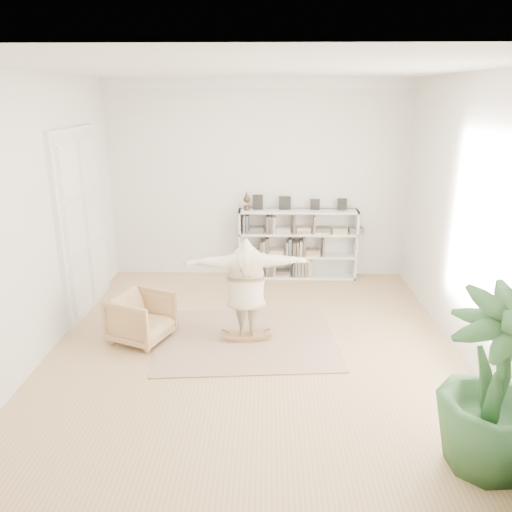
{
  "coord_description": "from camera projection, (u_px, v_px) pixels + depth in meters",
  "views": [
    {
      "loc": [
        0.19,
        -6.17,
        3.3
      ],
      "look_at": [
        0.03,
        0.4,
        1.19
      ],
      "focal_mm": 35.0,
      "sensor_mm": 36.0,
      "label": 1
    }
  ],
  "objects": [
    {
      "name": "armchair",
      "position": [
        141.0,
        318.0,
        6.97
      ],
      "size": [
        0.98,
        0.96,
        0.69
      ],
      "primitive_type": "imported",
      "rotation": [
        0.0,
        0.0,
        1.19
      ],
      "color": "tan",
      "rests_on": "floor"
    },
    {
      "name": "doors",
      "position": [
        82.0,
        224.0,
        7.76
      ],
      "size": [
        0.09,
        1.78,
        2.92
      ],
      "color": "white",
      "rests_on": "floor"
    },
    {
      "name": "floor",
      "position": [
        253.0,
        347.0,
        6.88
      ],
      "size": [
        6.0,
        6.0,
        0.0
      ],
      "primitive_type": "plane",
      "color": "#A68455",
      "rests_on": "ground"
    },
    {
      "name": "person",
      "position": [
        246.0,
        285.0,
        6.85
      ],
      "size": [
        1.76,
        0.6,
        1.4
      ],
      "primitive_type": "imported",
      "rotation": [
        0.0,
        0.0,
        3.22
      ],
      "color": "beige",
      "rests_on": "rocker_board"
    },
    {
      "name": "rug",
      "position": [
        247.0,
        338.0,
        7.1
      ],
      "size": [
        2.65,
        2.19,
        0.02
      ],
      "primitive_type": "cube",
      "rotation": [
        0.0,
        0.0,
        0.08
      ],
      "color": "tan",
      "rests_on": "floor"
    },
    {
      "name": "room_shell",
      "position": [
        258.0,
        83.0,
        8.61
      ],
      "size": [
        6.0,
        6.0,
        6.0
      ],
      "color": "silver",
      "rests_on": "floor"
    },
    {
      "name": "houseplant",
      "position": [
        496.0,
        384.0,
        4.42
      ],
      "size": [
        1.15,
        1.15,
        1.74
      ],
      "primitive_type": "imported",
      "rotation": [
        0.0,
        0.0,
        -0.2
      ],
      "color": "#2A5329",
      "rests_on": "floor"
    },
    {
      "name": "rocker_board",
      "position": [
        246.0,
        335.0,
        7.08
      ],
      "size": [
        0.5,
        0.33,
        0.1
      ],
      "rotation": [
        0.0,
        0.0,
        0.08
      ],
      "color": "olive",
      "rests_on": "rug"
    },
    {
      "name": "bookshelf",
      "position": [
        297.0,
        245.0,
        9.35
      ],
      "size": [
        2.2,
        0.35,
        1.64
      ],
      "color": "silver",
      "rests_on": "floor"
    }
  ]
}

